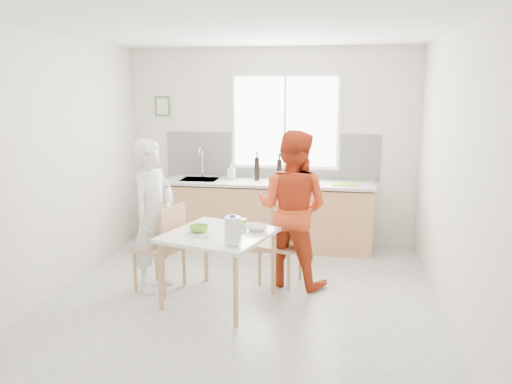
# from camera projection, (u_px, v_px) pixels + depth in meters

# --- Properties ---
(ground) EXTENTS (4.50, 4.50, 0.00)m
(ground) POSITION_uv_depth(u_px,v_px,m) (240.00, 305.00, 5.04)
(ground) COLOR #B7B7B2
(ground) RESTS_ON ground
(room_shell) EXTENTS (4.50, 4.50, 4.50)m
(room_shell) POSITION_uv_depth(u_px,v_px,m) (239.00, 143.00, 4.71)
(room_shell) COLOR silver
(room_shell) RESTS_ON ground
(window) EXTENTS (1.50, 0.06, 1.30)m
(window) POSITION_uv_depth(u_px,v_px,m) (285.00, 122.00, 6.81)
(window) COLOR white
(window) RESTS_ON room_shell
(backsplash) EXTENTS (3.00, 0.02, 0.65)m
(backsplash) POSITION_uv_depth(u_px,v_px,m) (271.00, 156.00, 6.95)
(backsplash) COLOR white
(backsplash) RESTS_ON room_shell
(picture_frame) EXTENTS (0.22, 0.03, 0.28)m
(picture_frame) POSITION_uv_depth(u_px,v_px,m) (163.00, 106.00, 7.06)
(picture_frame) COLOR #3E8842
(picture_frame) RESTS_ON room_shell
(kitchen_counter) EXTENTS (2.84, 0.64, 1.37)m
(kitchen_counter) POSITION_uv_depth(u_px,v_px,m) (267.00, 217.00, 6.84)
(kitchen_counter) COLOR tan
(kitchen_counter) RESTS_ON ground
(dining_table) EXTENTS (1.19, 1.19, 0.73)m
(dining_table) POSITION_uv_depth(u_px,v_px,m) (219.00, 240.00, 5.00)
(dining_table) COLOR white
(dining_table) RESTS_ON ground
(chair_left) EXTENTS (0.54, 0.54, 0.95)m
(chair_left) POSITION_uv_depth(u_px,v_px,m) (164.00, 244.00, 5.33)
(chair_left) COLOR tan
(chair_left) RESTS_ON ground
(chair_far) EXTENTS (0.50, 0.50, 0.88)m
(chair_far) POSITION_uv_depth(u_px,v_px,m) (283.00, 240.00, 5.60)
(chair_far) COLOR tan
(chair_far) RESTS_ON ground
(person_white) EXTENTS (0.55, 0.69, 1.64)m
(person_white) POSITION_uv_depth(u_px,v_px,m) (153.00, 216.00, 5.32)
(person_white) COLOR white
(person_white) RESTS_ON ground
(person_red) EXTENTS (0.99, 0.87, 1.72)m
(person_red) POSITION_uv_depth(u_px,v_px,m) (292.00, 209.00, 5.46)
(person_red) COLOR red
(person_red) RESTS_ON ground
(bowl_green) EXTENTS (0.25, 0.25, 0.06)m
(bowl_green) POSITION_uv_depth(u_px,v_px,m) (199.00, 229.00, 5.02)
(bowl_green) COLOR #70B72A
(bowl_green) RESTS_ON dining_table
(bowl_white) EXTENTS (0.27, 0.27, 0.05)m
(bowl_white) POSITION_uv_depth(u_px,v_px,m) (257.00, 228.00, 5.07)
(bowl_white) COLOR silver
(bowl_white) RESTS_ON dining_table
(milk_jug) EXTENTS (0.21, 0.15, 0.27)m
(milk_jug) POSITION_uv_depth(u_px,v_px,m) (233.00, 230.00, 4.57)
(milk_jug) COLOR white
(milk_jug) RESTS_ON dining_table
(green_box) EXTENTS (0.12, 0.12, 0.09)m
(green_box) POSITION_uv_depth(u_px,v_px,m) (241.00, 223.00, 5.18)
(green_box) COLOR #89CF2F
(green_box) RESTS_ON dining_table
(spoon) EXTENTS (0.16, 0.02, 0.01)m
(spoon) POSITION_uv_depth(u_px,v_px,m) (200.00, 237.00, 4.83)
(spoon) COLOR #A5A5AA
(spoon) RESTS_ON dining_table
(cutting_board) EXTENTS (0.36, 0.27, 0.01)m
(cutting_board) POSITION_uv_depth(u_px,v_px,m) (345.00, 184.00, 6.52)
(cutting_board) COLOR #85C12C
(cutting_board) RESTS_ON kitchen_counter
(wine_bottle_a) EXTENTS (0.07, 0.07, 0.32)m
(wine_bottle_a) POSITION_uv_depth(u_px,v_px,m) (257.00, 169.00, 6.76)
(wine_bottle_a) COLOR black
(wine_bottle_a) RESTS_ON kitchen_counter
(wine_bottle_b) EXTENTS (0.07, 0.07, 0.30)m
(wine_bottle_b) POSITION_uv_depth(u_px,v_px,m) (279.00, 170.00, 6.72)
(wine_bottle_b) COLOR black
(wine_bottle_b) RESTS_ON kitchen_counter
(jar_amber) EXTENTS (0.06, 0.06, 0.16)m
(jar_amber) POSITION_uv_depth(u_px,v_px,m) (287.00, 174.00, 6.82)
(jar_amber) COLOR brown
(jar_amber) RESTS_ON kitchen_counter
(soap_bottle) EXTENTS (0.10, 0.10, 0.21)m
(soap_bottle) POSITION_uv_depth(u_px,v_px,m) (231.00, 171.00, 6.87)
(soap_bottle) COLOR #999999
(soap_bottle) RESTS_ON kitchen_counter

